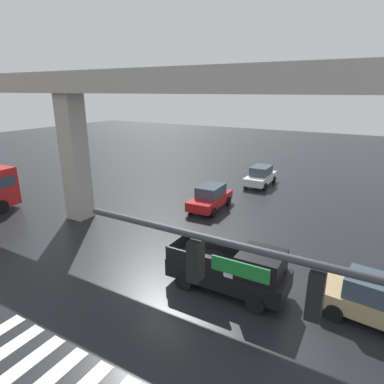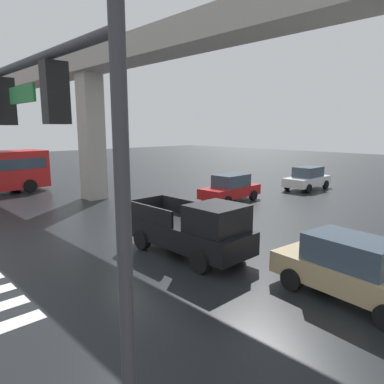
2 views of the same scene
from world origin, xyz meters
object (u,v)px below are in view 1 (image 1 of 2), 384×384
Objects in this scene: sedan_red at (210,197)px; sedan_tan at (379,302)px; pickup_truck at (234,270)px; traffic_signal_mast at (305,328)px; sedan_white at (261,176)px.

sedan_tan is at bearing -35.60° from sedan_red.
sedan_red is 13.29m from sedan_tan.
pickup_truck reaches higher than sedan_tan.
pickup_truck is 1.17× the size of sedan_red.
traffic_signal_mast is at bearing -101.54° from sedan_tan.
sedan_tan is at bearing -57.98° from sedan_white.
sedan_red is (-1.14, -7.72, 0.00)m from sedan_white.
pickup_truck is 16.85m from sedan_white.
sedan_white is 0.66× the size of traffic_signal_mast.
sedan_red and sedan_tan have the same top height.
pickup_truck is 5.43m from sedan_tan.
pickup_truck is at bearing 120.90° from traffic_signal_mast.
traffic_signal_mast reaches higher than pickup_truck.
pickup_truck reaches higher than sedan_red.
pickup_truck reaches higher than sedan_white.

